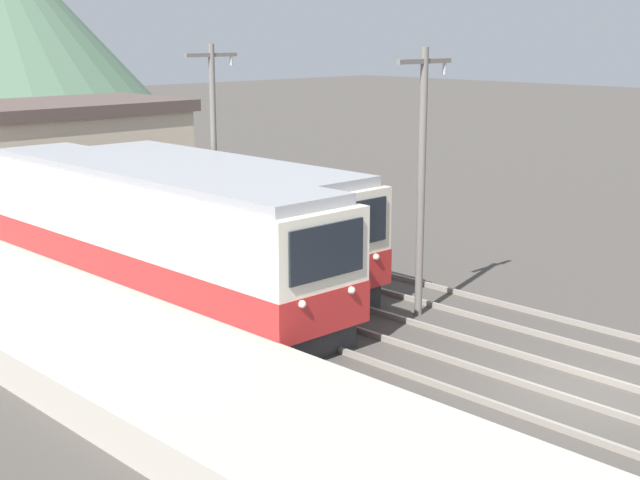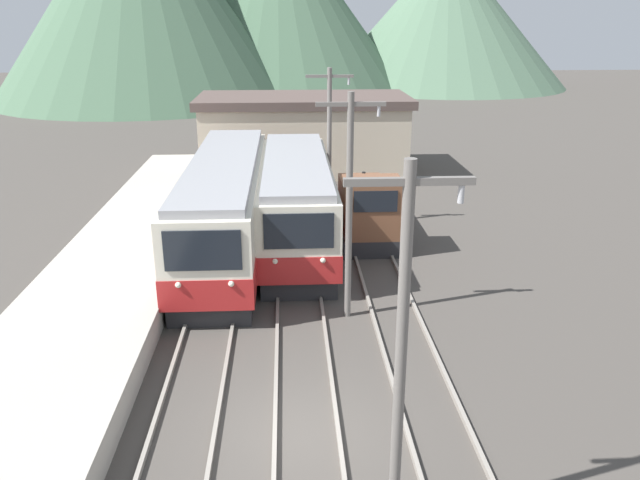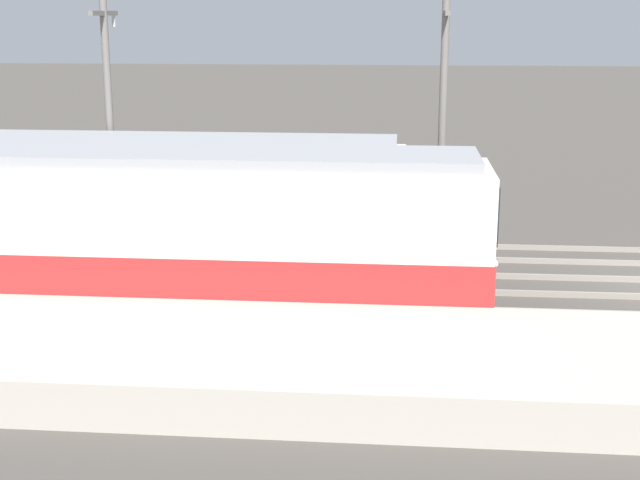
{
  "view_description": "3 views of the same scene",
  "coord_description": "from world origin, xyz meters",
  "px_view_note": "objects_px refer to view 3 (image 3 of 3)",
  "views": [
    {
      "loc": [
        -15.92,
        -8.56,
        7.34
      ],
      "look_at": [
        0.09,
        8.04,
        1.95
      ],
      "focal_mm": 50.0,
      "sensor_mm": 36.0,
      "label": 1
    },
    {
      "loc": [
        -0.13,
        -11.83,
        8.96
      ],
      "look_at": [
        0.95,
        8.22,
        1.75
      ],
      "focal_mm": 35.0,
      "sensor_mm": 36.0,
      "label": 2
    },
    {
      "loc": [
        -21.38,
        7.01,
        6.61
      ],
      "look_at": [
        -1.04,
        8.86,
        1.42
      ],
      "focal_mm": 50.0,
      "sensor_mm": 36.0,
      "label": 3
    }
  ],
  "objects_px": {
    "commuter_train_center": "(176,214)",
    "shunting_locomotive": "(180,208)",
    "catenary_mast_far": "(110,123)",
    "catenary_mast_mid": "(442,126)",
    "commuter_train_left": "(171,240)"
  },
  "relations": [
    {
      "from": "commuter_train_left",
      "to": "commuter_train_center",
      "type": "xyz_separation_m",
      "value": [
        2.8,
        0.58,
        -0.05
      ]
    },
    {
      "from": "shunting_locomotive",
      "to": "catenary_mast_mid",
      "type": "height_order",
      "value": "catenary_mast_mid"
    },
    {
      "from": "catenary_mast_far",
      "to": "commuter_train_left",
      "type": "bearing_deg",
      "value": -148.2
    },
    {
      "from": "commuter_train_center",
      "to": "shunting_locomotive",
      "type": "height_order",
      "value": "commuter_train_center"
    },
    {
      "from": "shunting_locomotive",
      "to": "catenary_mast_far",
      "type": "xyz_separation_m",
      "value": [
        -1.49,
        1.42,
        2.6
      ]
    },
    {
      "from": "commuter_train_center",
      "to": "catenary_mast_mid",
      "type": "xyz_separation_m",
      "value": [
        1.51,
        -6.68,
        2.12
      ]
    },
    {
      "from": "commuter_train_center",
      "to": "catenary_mast_far",
      "type": "distance_m",
      "value": 3.34
    },
    {
      "from": "commuter_train_center",
      "to": "catenary_mast_mid",
      "type": "bearing_deg",
      "value": -77.28
    },
    {
      "from": "commuter_train_center",
      "to": "catenary_mast_far",
      "type": "xyz_separation_m",
      "value": [
        1.51,
        2.1,
        2.12
      ]
    },
    {
      "from": "catenary_mast_mid",
      "to": "catenary_mast_far",
      "type": "bearing_deg",
      "value": 90.0
    },
    {
      "from": "catenary_mast_mid",
      "to": "shunting_locomotive",
      "type": "bearing_deg",
      "value": 78.52
    },
    {
      "from": "shunting_locomotive",
      "to": "catenary_mast_far",
      "type": "height_order",
      "value": "catenary_mast_far"
    },
    {
      "from": "commuter_train_left",
      "to": "catenary_mast_far",
      "type": "distance_m",
      "value": 5.48
    },
    {
      "from": "catenary_mast_far",
      "to": "catenary_mast_mid",
      "type": "bearing_deg",
      "value": -90.0
    },
    {
      "from": "commuter_train_left",
      "to": "shunting_locomotive",
      "type": "xyz_separation_m",
      "value": [
        5.8,
        1.25,
        -0.53
      ]
    }
  ]
}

